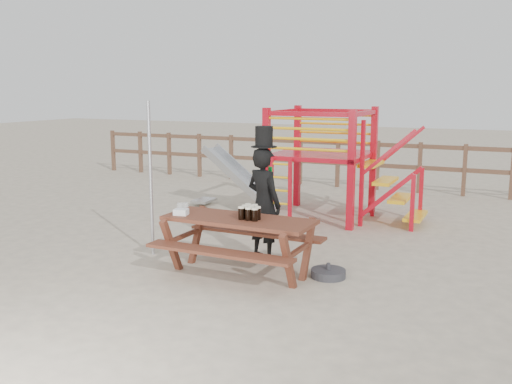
# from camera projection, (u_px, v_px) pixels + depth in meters

# --- Properties ---
(ground) EXTENTS (60.00, 60.00, 0.00)m
(ground) POSITION_uv_depth(u_px,v_px,m) (224.00, 267.00, 7.91)
(ground) COLOR #C0B095
(ground) RESTS_ON ground
(back_fence) EXTENTS (15.09, 0.09, 1.20)m
(back_fence) POSITION_uv_depth(u_px,v_px,m) (357.00, 159.00, 14.02)
(back_fence) COLOR brown
(back_fence) RESTS_ON ground
(playground_fort) EXTENTS (4.71, 1.84, 2.10)m
(playground_fort) POSITION_uv_depth(u_px,v_px,m) (318.00, 161.00, 10.86)
(playground_fort) COLOR red
(playground_fort) RESTS_ON ground
(picnic_table) EXTENTS (2.02, 1.41, 0.77)m
(picnic_table) POSITION_uv_depth(u_px,v_px,m) (239.00, 239.00, 7.52)
(picnic_table) COLOR brown
(picnic_table) RESTS_ON ground
(man_with_hat) EXTENTS (0.69, 0.57, 1.93)m
(man_with_hat) POSITION_uv_depth(u_px,v_px,m) (264.00, 201.00, 8.14)
(man_with_hat) COLOR black
(man_with_hat) RESTS_ON ground
(metal_pole) EXTENTS (0.05, 0.05, 2.27)m
(metal_pole) POSITION_uv_depth(u_px,v_px,m) (151.00, 179.00, 8.31)
(metal_pole) COLOR #B2B2B7
(metal_pole) RESTS_ON ground
(parasol_base) EXTENTS (0.46, 0.46, 0.19)m
(parasol_base) POSITION_uv_depth(u_px,v_px,m) (328.00, 273.00, 7.47)
(parasol_base) COLOR #313135
(parasol_base) RESTS_ON ground
(paper_bag) EXTENTS (0.20, 0.17, 0.08)m
(paper_bag) POSITION_uv_depth(u_px,v_px,m) (181.00, 212.00, 7.63)
(paper_bag) COLOR white
(paper_bag) RESTS_ON picnic_table
(stout_pints) EXTENTS (0.28, 0.29, 0.17)m
(stout_pints) POSITION_uv_depth(u_px,v_px,m) (250.00, 212.00, 7.40)
(stout_pints) COLOR black
(stout_pints) RESTS_ON picnic_table
(empty_glasses) EXTENTS (0.14, 0.13, 0.15)m
(empty_glasses) POSITION_uv_depth(u_px,v_px,m) (183.00, 209.00, 7.71)
(empty_glasses) COLOR silver
(empty_glasses) RESTS_ON picnic_table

